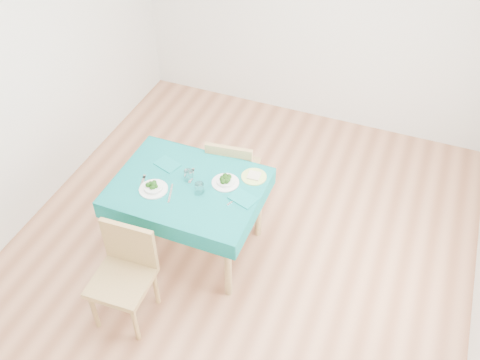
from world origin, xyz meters
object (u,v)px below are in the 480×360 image
at_px(table, 190,217).
at_px(bowl_near, 153,187).
at_px(chair_far, 234,162).
at_px(bowl_far, 225,180).
at_px(side_plate, 254,177).
at_px(chair_near, 119,272).

xyz_separation_m(table, bowl_near, (-0.23, -0.15, 0.41)).
relative_size(chair_far, bowl_far, 4.66).
distance_m(bowl_near, side_plate, 0.83).
height_order(table, side_plate, side_plate).
xyz_separation_m(table, chair_far, (0.15, 0.66, 0.14)).
bearing_deg(chair_far, bowl_far, 97.08).
relative_size(chair_near, chair_far, 1.04).
height_order(chair_near, side_plate, chair_near).
distance_m(table, bowl_far, 0.52).
relative_size(chair_far, bowl_near, 4.51).
height_order(bowl_far, side_plate, bowl_far).
bearing_deg(table, bowl_far, 25.80).
height_order(chair_far, bowl_far, chair_far).
height_order(table, bowl_near, bowl_near).
xyz_separation_m(bowl_near, bowl_far, (0.51, 0.29, -0.00)).
height_order(table, bowl_far, bowl_far).
height_order(bowl_near, side_plate, bowl_near).
bearing_deg(table, side_plate, 31.54).
xyz_separation_m(chair_far, side_plate, (0.33, -0.37, 0.24)).
bearing_deg(side_plate, chair_near, -119.77).
bearing_deg(chair_near, chair_far, 75.24).
distance_m(table, bowl_near, 0.50).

